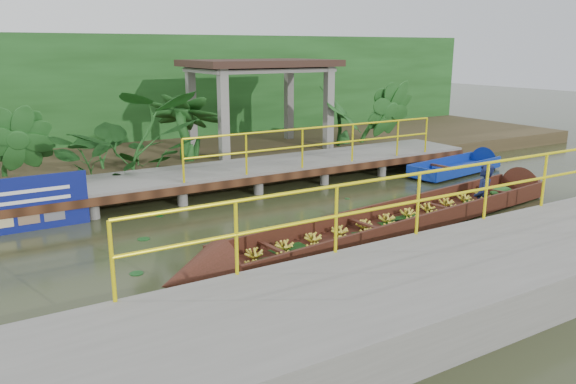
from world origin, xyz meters
TOP-DOWN VIEW (x-y plane):
  - ground at (0.00, 0.00)m, footprint 80.00×80.00m
  - land_strip at (0.00, 7.50)m, footprint 30.00×8.00m
  - far_dock at (0.02, 3.43)m, footprint 16.00×2.06m
  - near_dock at (1.00, -4.20)m, footprint 18.00×2.40m
  - pavilion at (3.00, 6.30)m, footprint 4.40×3.00m
  - foliage_backdrop at (0.00, 10.00)m, footprint 30.00×0.80m
  - vendor_boat at (2.60, -1.15)m, footprint 10.89×2.36m
  - moored_blue_boat at (7.89, 1.95)m, footprint 3.85×1.50m
  - tropical_plants at (0.14, 5.30)m, footprint 14.64×1.64m

SIDE VIEW (x-z plane):
  - ground at x=0.00m, z-range 0.00..0.00m
  - moored_blue_boat at x=7.89m, z-range -0.29..0.61m
  - vendor_boat at x=2.60m, z-range -0.87..1.31m
  - land_strip at x=0.00m, z-range 0.00..0.45m
  - near_dock at x=1.00m, z-range -0.56..1.16m
  - far_dock at x=0.02m, z-range -0.35..1.30m
  - tropical_plants at x=0.14m, z-range 0.45..2.50m
  - foliage_backdrop at x=0.00m, z-range 0.00..4.00m
  - pavilion at x=3.00m, z-range 1.32..4.32m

